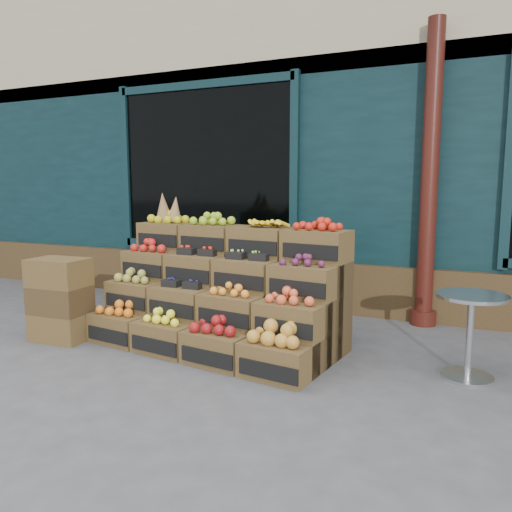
% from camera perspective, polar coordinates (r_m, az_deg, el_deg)
% --- Properties ---
extents(ground, '(60.00, 60.00, 0.00)m').
position_cam_1_polar(ground, '(4.23, -1.49, -12.88)').
color(ground, '#4B4B4E').
rests_on(ground, ground).
extents(shop_facade, '(12.00, 6.24, 4.80)m').
position_cam_1_polar(shop_facade, '(8.88, 13.44, 13.58)').
color(shop_facade, black).
rests_on(shop_facade, ground).
extents(crate_display, '(2.42, 1.39, 1.44)m').
position_cam_1_polar(crate_display, '(4.80, -3.98, -4.81)').
color(crate_display, brown).
rests_on(crate_display, ground).
extents(spare_crates, '(0.56, 0.41, 0.81)m').
position_cam_1_polar(spare_crates, '(5.26, -21.47, -4.66)').
color(spare_crates, brown).
rests_on(spare_crates, ground).
extents(bistro_table, '(0.54, 0.54, 0.68)m').
position_cam_1_polar(bistro_table, '(4.26, 23.28, -7.40)').
color(bistro_table, '#BABDC1').
rests_on(bistro_table, ground).
extents(shopkeeper, '(0.76, 0.65, 1.76)m').
position_cam_1_polar(shopkeeper, '(7.16, -1.86, 3.02)').
color(shopkeeper, '#164E28').
rests_on(shopkeeper, ground).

